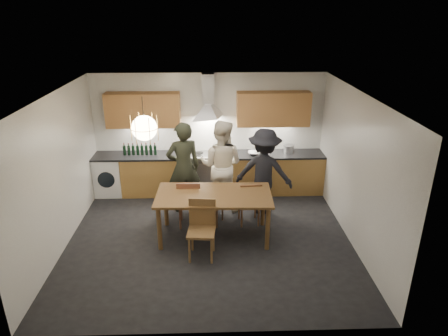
{
  "coord_description": "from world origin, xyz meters",
  "views": [
    {
      "loc": [
        0.06,
        -6.2,
        3.88
      ],
      "look_at": [
        0.27,
        0.4,
        1.2
      ],
      "focal_mm": 32.0,
      "sensor_mm": 36.0,
      "label": 1
    }
  ],
  "objects_px": {
    "chair_back_left": "(189,201)",
    "person_left": "(184,168)",
    "chair_front": "(202,224)",
    "stock_pot": "(289,149)",
    "person_mid": "(221,165)",
    "person_right": "(264,172)",
    "dining_table": "(214,199)",
    "mixing_bowl": "(254,153)",
    "wine_bottles": "(140,149)"
  },
  "relations": [
    {
      "from": "person_left",
      "to": "mixing_bowl",
      "type": "height_order",
      "value": "person_left"
    },
    {
      "from": "dining_table",
      "to": "person_mid",
      "type": "xyz_separation_m",
      "value": [
        0.16,
        1.16,
        0.18
      ]
    },
    {
      "from": "chair_back_left",
      "to": "chair_front",
      "type": "distance_m",
      "value": 0.93
    },
    {
      "from": "dining_table",
      "to": "person_mid",
      "type": "height_order",
      "value": "person_mid"
    },
    {
      "from": "chair_front",
      "to": "person_left",
      "type": "distance_m",
      "value": 1.68
    },
    {
      "from": "person_left",
      "to": "mixing_bowl",
      "type": "xyz_separation_m",
      "value": [
        1.47,
        0.77,
        0.01
      ]
    },
    {
      "from": "person_left",
      "to": "person_mid",
      "type": "height_order",
      "value": "person_mid"
    },
    {
      "from": "mixing_bowl",
      "to": "stock_pot",
      "type": "distance_m",
      "value": 0.79
    },
    {
      "from": "person_right",
      "to": "stock_pot",
      "type": "bearing_deg",
      "value": -108.93
    },
    {
      "from": "chair_front",
      "to": "person_left",
      "type": "relative_size",
      "value": 0.53
    },
    {
      "from": "chair_back_left",
      "to": "mixing_bowl",
      "type": "height_order",
      "value": "mixing_bowl"
    },
    {
      "from": "person_left",
      "to": "person_mid",
      "type": "xyz_separation_m",
      "value": [
        0.75,
        0.1,
        0.0
      ]
    },
    {
      "from": "chair_back_left",
      "to": "wine_bottles",
      "type": "xyz_separation_m",
      "value": [
        -1.12,
        1.54,
        0.49
      ]
    },
    {
      "from": "person_mid",
      "to": "mixing_bowl",
      "type": "height_order",
      "value": "person_mid"
    },
    {
      "from": "chair_front",
      "to": "wine_bottles",
      "type": "distance_m",
      "value": 2.83
    },
    {
      "from": "dining_table",
      "to": "chair_front",
      "type": "relative_size",
      "value": 2.08
    },
    {
      "from": "dining_table",
      "to": "person_right",
      "type": "relative_size",
      "value": 1.17
    },
    {
      "from": "dining_table",
      "to": "wine_bottles",
      "type": "distance_m",
      "value": 2.48
    },
    {
      "from": "person_mid",
      "to": "stock_pot",
      "type": "distance_m",
      "value": 1.69
    },
    {
      "from": "dining_table",
      "to": "person_mid",
      "type": "distance_m",
      "value": 1.18
    },
    {
      "from": "dining_table",
      "to": "wine_bottles",
      "type": "relative_size",
      "value": 2.83
    },
    {
      "from": "person_mid",
      "to": "mixing_bowl",
      "type": "xyz_separation_m",
      "value": [
        0.72,
        0.67,
        0.0
      ]
    },
    {
      "from": "person_left",
      "to": "stock_pot",
      "type": "height_order",
      "value": "person_left"
    },
    {
      "from": "dining_table",
      "to": "stock_pot",
      "type": "height_order",
      "value": "stock_pot"
    },
    {
      "from": "chair_back_left",
      "to": "person_left",
      "type": "relative_size",
      "value": 0.51
    },
    {
      "from": "person_mid",
      "to": "wine_bottles",
      "type": "relative_size",
      "value": 2.58
    },
    {
      "from": "stock_pot",
      "to": "dining_table",
      "type": "bearing_deg",
      "value": -130.56
    },
    {
      "from": "person_mid",
      "to": "person_right",
      "type": "distance_m",
      "value": 0.87
    },
    {
      "from": "chair_back_left",
      "to": "person_left",
      "type": "bearing_deg",
      "value": -79.8
    },
    {
      "from": "chair_front",
      "to": "person_right",
      "type": "height_order",
      "value": "person_right"
    },
    {
      "from": "dining_table",
      "to": "mixing_bowl",
      "type": "distance_m",
      "value": 2.04
    },
    {
      "from": "dining_table",
      "to": "stock_pot",
      "type": "xyz_separation_m",
      "value": [
        1.66,
        1.94,
        0.23
      ]
    },
    {
      "from": "person_right",
      "to": "person_left",
      "type": "bearing_deg",
      "value": 9.9
    },
    {
      "from": "chair_back_left",
      "to": "stock_pot",
      "type": "relative_size",
      "value": 4.12
    },
    {
      "from": "dining_table",
      "to": "person_mid",
      "type": "bearing_deg",
      "value": 83.87
    },
    {
      "from": "chair_back_left",
      "to": "wine_bottles",
      "type": "height_order",
      "value": "wine_bottles"
    },
    {
      "from": "person_left",
      "to": "chair_front",
      "type": "bearing_deg",
      "value": 87.75
    },
    {
      "from": "person_left",
      "to": "mixing_bowl",
      "type": "relative_size",
      "value": 7.06
    },
    {
      "from": "chair_back_left",
      "to": "chair_front",
      "type": "height_order",
      "value": "chair_front"
    },
    {
      "from": "chair_front",
      "to": "stock_pot",
      "type": "xyz_separation_m",
      "value": [
        1.86,
        2.48,
        0.42
      ]
    },
    {
      "from": "person_mid",
      "to": "stock_pot",
      "type": "bearing_deg",
      "value": -135.65
    },
    {
      "from": "chair_back_left",
      "to": "person_mid",
      "type": "distance_m",
      "value": 1.08
    },
    {
      "from": "mixing_bowl",
      "to": "dining_table",
      "type": "bearing_deg",
      "value": -115.77
    },
    {
      "from": "chair_front",
      "to": "mixing_bowl",
      "type": "distance_m",
      "value": 2.63
    },
    {
      "from": "chair_front",
      "to": "person_right",
      "type": "relative_size",
      "value": 0.56
    },
    {
      "from": "person_left",
      "to": "wine_bottles",
      "type": "xyz_separation_m",
      "value": [
        -0.99,
        0.83,
        0.11
      ]
    },
    {
      "from": "chair_front",
      "to": "dining_table",
      "type": "bearing_deg",
      "value": 74.48
    },
    {
      "from": "person_mid",
      "to": "person_left",
      "type": "bearing_deg",
      "value": 24.42
    },
    {
      "from": "person_right",
      "to": "mixing_bowl",
      "type": "bearing_deg",
      "value": -68.37
    },
    {
      "from": "mixing_bowl",
      "to": "chair_back_left",
      "type": "bearing_deg",
      "value": -132.36
    }
  ]
}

